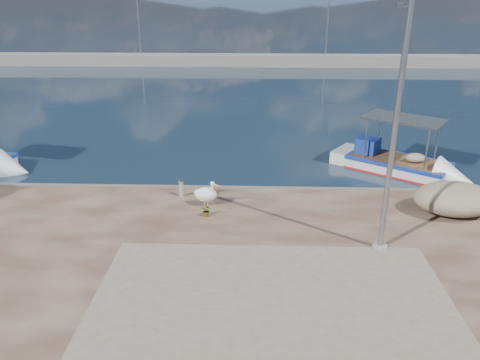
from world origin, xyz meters
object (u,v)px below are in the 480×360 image
pelican (206,194)px  lamp_post (393,143)px  bollard_near (181,188)px  boat_right (396,166)px

pelican → lamp_post: lamp_post is taller
lamp_post → bollard_near: 7.98m
pelican → bollard_near: (-1.02, 0.81, -0.11)m
lamp_post → pelican: bearing=153.7°
pelican → boat_right: bearing=53.6°
lamp_post → bollard_near: (-6.53, 3.53, -2.94)m
boat_right → lamp_post: lamp_post is taller
bollard_near → lamp_post: bearing=-28.4°
boat_right → bollard_near: boat_right is taller
pelican → bollard_near: 1.31m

